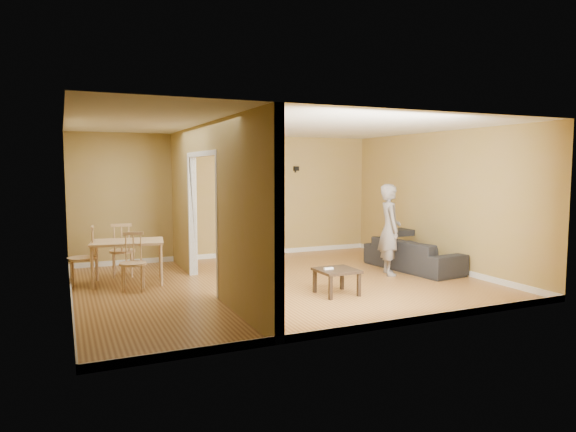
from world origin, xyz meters
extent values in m
plane|color=#B88746|center=(0.00, 0.00, 0.00)|extent=(6.50, 6.50, 0.00)
plane|color=white|center=(0.00, 0.00, 2.60)|extent=(6.50, 6.50, 0.00)
plane|color=tan|center=(0.00, 2.75, 1.30)|extent=(6.50, 0.00, 6.50)
plane|color=tan|center=(0.00, -2.75, 1.30)|extent=(6.50, 0.00, 6.50)
plane|color=tan|center=(-3.25, 0.00, 1.30)|extent=(0.00, 5.50, 5.50)
plane|color=tan|center=(3.25, 0.00, 1.30)|extent=(0.00, 5.50, 5.50)
cube|color=black|center=(1.50, 2.69, 1.90)|extent=(0.10, 0.10, 0.10)
imported|color=black|center=(2.70, 0.03, 0.38)|extent=(2.08, 1.08, 0.76)
imported|color=slate|center=(2.04, -0.14, 0.96)|extent=(0.84, 0.75, 1.92)
cube|color=white|center=(-0.02, 2.56, 1.00)|extent=(0.02, 0.37, 1.99)
cube|color=white|center=(0.80, 2.56, 1.00)|extent=(0.02, 0.37, 1.99)
cube|color=white|center=(0.39, 2.73, 1.00)|extent=(0.84, 0.02, 1.99)
cube|color=white|center=(0.39, 2.56, 0.02)|extent=(0.80, 0.37, 0.02)
cube|color=white|center=(0.39, 2.56, 0.41)|extent=(0.80, 0.37, 0.02)
cube|color=white|center=(0.39, 2.56, 0.80)|extent=(0.80, 0.37, 0.02)
cube|color=white|center=(0.39, 2.56, 1.19)|extent=(0.80, 0.37, 0.02)
cube|color=white|center=(0.39, 2.56, 1.58)|extent=(0.80, 0.37, 0.02)
cube|color=white|center=(0.39, 2.56, 1.97)|extent=(0.80, 0.37, 0.02)
cube|color=navy|center=(0.42, 2.56, 0.54)|extent=(0.45, 0.29, 0.23)
cube|color=#15907C|center=(0.38, 2.56, 0.92)|extent=(0.41, 0.27, 0.21)
cube|color=navy|center=(0.42, 2.56, 1.31)|extent=(0.42, 0.27, 0.21)
cube|color=black|center=(0.45, -1.05, 0.37)|extent=(0.58, 0.58, 0.04)
cube|color=black|center=(0.21, -1.29, 0.17)|extent=(0.05, 0.05, 0.35)
cube|color=black|center=(0.70, -1.29, 0.17)|extent=(0.05, 0.05, 0.35)
cube|color=black|center=(0.21, -0.81, 0.17)|extent=(0.05, 0.05, 0.35)
cube|color=black|center=(0.70, -0.81, 0.17)|extent=(0.05, 0.05, 0.35)
cube|color=white|center=(0.33, -1.02, 0.40)|extent=(0.15, 0.04, 0.03)
cube|color=beige|center=(-2.35, 1.00, 0.70)|extent=(1.15, 0.76, 0.04)
cylinder|color=beige|center=(-2.87, 0.67, 0.34)|extent=(0.05, 0.05, 0.68)
cylinder|color=beige|center=(-1.82, 0.67, 0.34)|extent=(0.05, 0.05, 0.68)
cylinder|color=beige|center=(-2.87, 1.34, 0.34)|extent=(0.05, 0.05, 0.68)
cylinder|color=beige|center=(-1.82, 1.34, 0.34)|extent=(0.05, 0.05, 0.68)
camera|label=1|loc=(-3.31, -7.75, 1.92)|focal=32.00mm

